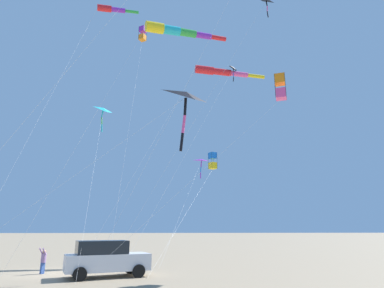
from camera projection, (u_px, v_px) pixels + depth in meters
The scene contains 15 objects.
ground_plane at pixel (53, 273), 18.33m from camera, with size 600.00×600.00×0.00m, color gray.
parked_car at pixel (106, 258), 16.92m from camera, with size 3.09×4.66×1.85m.
cooler_box at pixel (115, 267), 19.59m from camera, with size 0.62×0.42×0.42m.
person_child_green_jacket at pixel (43, 259), 18.13m from camera, with size 0.51×0.47×1.42m.
kite_delta_green_low_center at pixel (186, 96), 17.01m from camera, with size 2.41×12.15×9.91m.
kite_delta_black_fish_shape at pixel (201, 161), 35.62m from camera, with size 13.54×5.50×10.20m.
kite_delta_red_high_left at pixel (103, 110), 25.34m from camera, with size 9.16×1.60×12.07m.
kite_delta_orange_high_right at pixel (233, 69), 31.01m from camera, with size 9.27×9.74×18.03m.
kite_windsock_yellow_midlevel at pixel (220, 72), 31.00m from camera, with size 7.88×14.97×17.78m.
kite_box_small_distant at pixel (143, 34), 30.70m from camera, with size 7.80×1.34×21.48m.
kite_windsock_purple_drifting at pixel (112, 9), 29.27m from camera, with size 9.12×7.26×22.40m.
kite_box_magenta_far_left at pixel (213, 161), 30.18m from camera, with size 12.25×6.08×9.57m.
kite_delta_teal_far_right at pixel (266, 1), 27.49m from camera, with size 1.76×12.68×22.01m.
kite_box_striped_overhead at pixel (280, 87), 21.37m from camera, with size 2.24×12.05×12.58m.
kite_windsock_long_streamer_left at pixel (176, 31), 24.26m from camera, with size 4.41×13.01×17.60m.
Camera 1 is at (-20.45, -5.68, 2.38)m, focal length 29.72 mm.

